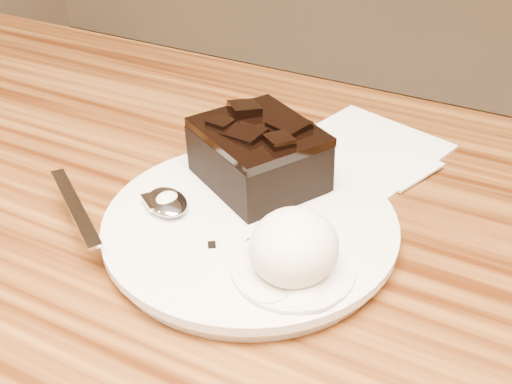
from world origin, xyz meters
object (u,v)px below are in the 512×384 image
at_px(ice_cream_scoop, 294,247).
at_px(napkin, 366,147).
at_px(spoon, 167,204).
at_px(plate, 250,229).
at_px(brownie, 258,158).

xyz_separation_m(ice_cream_scoop, napkin, (-0.02, 0.22, -0.04)).
bearing_deg(spoon, napkin, 7.30).
bearing_deg(spoon, plate, -40.13).
relative_size(brownie, spoon, 0.56).
distance_m(brownie, napkin, 0.15).
bearing_deg(brownie, napkin, 66.48).
relative_size(plate, napkin, 1.78).
distance_m(ice_cream_scoop, spoon, 0.13).
height_order(plate, brownie, brownie).
relative_size(plate, brownie, 2.38).
bearing_deg(brownie, ice_cream_scoop, -50.85).
relative_size(spoon, napkin, 1.33).
relative_size(brownie, napkin, 0.75).
relative_size(ice_cream_scoop, spoon, 0.38).
bearing_deg(napkin, ice_cream_scoop, -84.61).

